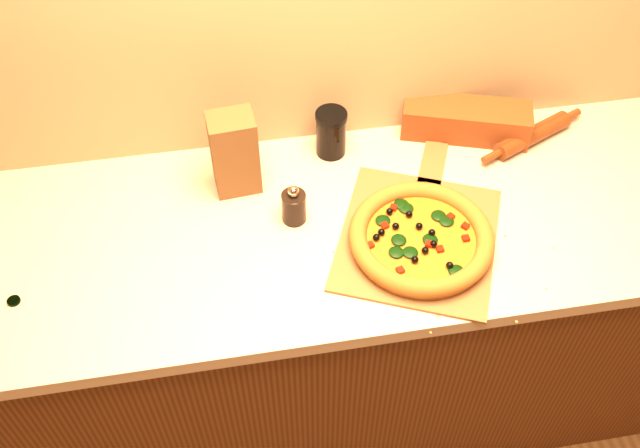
# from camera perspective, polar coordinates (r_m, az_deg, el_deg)

# --- Properties ---
(cabinet) EXTENTS (2.80, 0.65, 0.86)m
(cabinet) POSITION_cam_1_polar(r_m,az_deg,el_deg) (2.16, 2.02, -7.84)
(cabinet) COLOR #46210F
(cabinet) RESTS_ON ground
(countertop) EXTENTS (2.84, 0.68, 0.04)m
(countertop) POSITION_cam_1_polar(r_m,az_deg,el_deg) (1.80, 2.40, -0.11)
(countertop) COLOR #C2B297
(countertop) RESTS_ON cabinet
(pizza_peel) EXTENTS (0.50, 0.60, 0.01)m
(pizza_peel) POSITION_cam_1_polar(r_m,az_deg,el_deg) (1.77, 7.90, -0.76)
(pizza_peel) COLOR brown
(pizza_peel) RESTS_ON countertop
(pizza) EXTENTS (0.35, 0.35, 0.05)m
(pizza) POSITION_cam_1_polar(r_m,az_deg,el_deg) (1.73, 8.08, -1.11)
(pizza) COLOR #A76229
(pizza) RESTS_ON pizza_peel
(bottle_cap) EXTENTS (0.03, 0.03, 0.01)m
(bottle_cap) POSITION_cam_1_polar(r_m,az_deg,el_deg) (1.78, -23.30, -5.67)
(bottle_cap) COLOR black
(bottle_cap) RESTS_ON countertop
(pepper_grinder) EXTENTS (0.06, 0.06, 0.11)m
(pepper_grinder) POSITION_cam_1_polar(r_m,az_deg,el_deg) (1.75, -2.10, 1.44)
(pepper_grinder) COLOR black
(pepper_grinder) RESTS_ON countertop
(rolling_pin) EXTENTS (0.34, 0.16, 0.05)m
(rolling_pin) POSITION_cam_1_polar(r_m,az_deg,el_deg) (2.05, 16.63, 6.81)
(rolling_pin) COLOR #5C270F
(rolling_pin) RESTS_ON countertop
(bread_bag) EXTENTS (0.36, 0.21, 0.10)m
(bread_bag) POSITION_cam_1_polar(r_m,az_deg,el_deg) (2.02, 11.58, 8.13)
(bread_bag) COLOR maroon
(bread_bag) RESTS_ON countertop
(paper_bag) EXTENTS (0.12, 0.10, 0.23)m
(paper_bag) POSITION_cam_1_polar(r_m,az_deg,el_deg) (1.80, -6.87, 5.65)
(paper_bag) COLOR brown
(paper_bag) RESTS_ON countertop
(dark_jar) EXTENTS (0.08, 0.08, 0.14)m
(dark_jar) POSITION_cam_1_polar(r_m,az_deg,el_deg) (1.91, 0.89, 7.30)
(dark_jar) COLOR black
(dark_jar) RESTS_ON countertop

